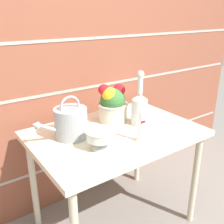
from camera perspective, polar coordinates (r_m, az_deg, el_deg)
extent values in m
plane|color=gray|center=(2.11, 0.62, -22.65)|extent=(12.00, 12.00, 0.00)
cube|color=brown|center=(1.97, -7.63, 10.35)|extent=(3.60, 0.08, 2.20)
cube|color=#A8A399|center=(2.21, -6.16, -9.59)|extent=(3.53, 0.00, 0.02)
cube|color=#A8A399|center=(1.98, -6.80, 5.05)|extent=(3.53, 0.00, 0.02)
cube|color=#A8A399|center=(1.91, -7.28, 15.48)|extent=(3.53, 0.00, 0.02)
cube|color=beige|center=(1.70, 0.72, -4.72)|extent=(1.06, 0.73, 0.04)
cylinder|color=beige|center=(1.99, 17.57, -13.86)|extent=(0.04, 0.04, 0.70)
cylinder|color=beige|center=(1.95, -16.72, -14.67)|extent=(0.04, 0.04, 0.70)
cylinder|color=beige|center=(2.34, 5.65, -7.30)|extent=(0.04, 0.04, 0.70)
cylinder|color=#9EA3A8|center=(1.60, -8.92, -2.35)|extent=(0.20, 0.20, 0.19)
cylinder|color=#9EA3A8|center=(1.54, -13.99, -3.29)|extent=(0.14, 0.02, 0.09)
cone|color=#9EA3A8|center=(1.50, -16.47, -2.72)|extent=(0.05, 0.05, 0.06)
torus|color=#9EA3A8|center=(1.56, -9.14, 1.27)|extent=(0.13, 0.01, 0.13)
cylinder|color=silver|center=(1.49, -2.61, -7.62)|extent=(0.10, 0.10, 0.01)
cylinder|color=silver|center=(1.48, -2.62, -6.71)|extent=(0.04, 0.04, 0.04)
sphere|color=silver|center=(1.47, -2.63, -6.64)|extent=(0.04, 0.04, 0.04)
cylinder|color=silver|center=(1.45, -2.66, -5.08)|extent=(0.15, 0.15, 0.05)
torus|color=silver|center=(1.44, -2.67, -4.16)|extent=(0.16, 0.16, 0.01)
cylinder|color=beige|center=(1.83, 0.15, -0.05)|extent=(0.20, 0.20, 0.12)
torus|color=beige|center=(1.81, 0.15, 1.75)|extent=(0.22, 0.22, 0.01)
sphere|color=#387033|center=(1.80, 0.15, 2.65)|extent=(0.17, 0.17, 0.17)
sphere|color=yellow|center=(1.76, -0.59, 3.76)|extent=(0.10, 0.10, 0.10)
sphere|color=red|center=(1.77, -1.79, 4.86)|extent=(0.08, 0.08, 0.08)
sphere|color=red|center=(1.80, 1.55, 4.87)|extent=(0.08, 0.08, 0.08)
cylinder|color=silver|center=(1.77, 5.99, 0.01)|extent=(0.11, 0.11, 0.18)
cone|color=silver|center=(1.73, 6.12, 3.33)|extent=(0.11, 0.11, 0.04)
cylinder|color=silver|center=(1.71, 6.22, 5.76)|extent=(0.03, 0.03, 0.11)
sphere|color=silver|center=(1.69, 6.32, 8.16)|extent=(0.05, 0.05, 0.05)
cone|color=white|center=(1.55, 6.33, -4.10)|extent=(0.06, 0.06, 0.13)
cylinder|color=white|center=(1.51, 6.46, -1.08)|extent=(0.03, 0.03, 0.04)
sphere|color=white|center=(1.50, 6.49, -0.29)|extent=(0.03, 0.03, 0.03)
cube|color=red|center=(1.51, 6.79, -2.17)|extent=(0.03, 0.01, 0.01)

